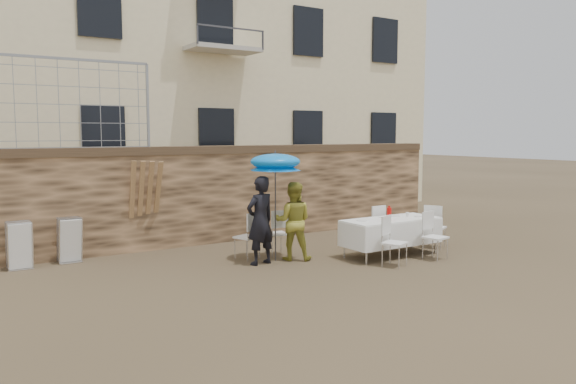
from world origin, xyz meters
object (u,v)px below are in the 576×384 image
couple_chair_right (277,232)px  banquet_table (391,221)px  man_suit (260,220)px  umbrella (275,165)px  couple_chair_left (247,235)px  chair_stack_left (18,243)px  table_chair_front_right (435,236)px  table_chair_back (373,226)px  table_chair_side (435,226)px  woman_dress (293,221)px  soda_bottle (389,214)px  table_chair_front_left (395,242)px  chair_stack_right (68,239)px

couple_chair_right → banquet_table: size_ratio=0.46×
man_suit → umbrella: size_ratio=0.85×
couple_chair_left → chair_stack_left: bearing=-44.1°
table_chair_front_right → couple_chair_right: bearing=128.9°
banquet_table → chair_stack_left: bearing=155.7°
table_chair_back → table_chair_side: size_ratio=1.00×
couple_chair_right → chair_stack_left: couple_chair_right is taller
man_suit → woman_dress: size_ratio=1.10×
chair_stack_left → umbrella: bearing=-25.9°
woman_dress → umbrella: (-0.35, 0.10, 1.13)m
woman_dress → couple_chair_right: woman_dress is taller
couple_chair_left → chair_stack_left: 4.33m
soda_bottle → table_chair_front_left: bearing=-123.7°
table_chair_front_right → woman_dress: bearing=136.8°
woman_dress → couple_chair_left: (-0.75, 0.55, -0.30)m
soda_bottle → chair_stack_left: (-6.46, 3.15, -0.45)m
couple_chair_right → table_chair_front_right: bearing=146.4°
couple_chair_right → table_chair_back: 2.23m
woman_dress → man_suit: bearing=35.2°
couple_chair_left → table_chair_front_right: bearing=125.6°
man_suit → soda_bottle: bearing=149.1°
umbrella → chair_stack_left: umbrella is taller
couple_chair_right → banquet_table: 2.39m
table_chair_front_left → couple_chair_right: bearing=100.1°
woman_dress → soda_bottle: bearing=-172.9°
banquet_table → table_chair_front_right: size_ratio=2.19×
man_suit → woman_dress: (0.75, 0.00, -0.08)m
couple_chair_left → chair_stack_left: couple_chair_left is taller
couple_chair_right → couple_chair_left: bearing=6.4°
man_suit → table_chair_side: 4.14m
table_chair_front_right → table_chair_side: size_ratio=1.00×
table_chair_front_left → banquet_table: bearing=27.9°
man_suit → chair_stack_left: (-3.99, 2.23, -0.40)m
banquet_table → chair_stack_right: 6.51m
man_suit → table_chair_front_left: size_ratio=1.79×
table_chair_front_right → table_chair_back: size_ratio=1.00×
banquet_table → table_chair_front_left: bearing=-128.7°
table_chair_front_left → table_chair_side: bearing=-0.4°
umbrella → banquet_table: (2.27, -0.87, -1.18)m
banquet_table → couple_chair_right: bearing=146.2°
chair_stack_right → umbrella: bearing=-31.4°
table_chair_back → chair_stack_right: (-5.96, 2.20, -0.02)m
couple_chair_left → table_chair_front_left: (2.07, -2.07, 0.00)m
table_chair_front_right → table_chair_side: same height
umbrella → chair_stack_right: umbrella is taller
man_suit → woman_dress: man_suit is taller
couple_chair_left → table_chair_side: same height
umbrella → table_chair_back: 2.86m
woman_dress → table_chair_front_left: (1.32, -1.52, -0.30)m
table_chair_front_right → table_chair_back: bearing=89.9°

